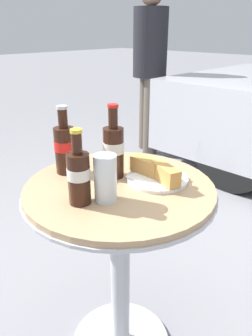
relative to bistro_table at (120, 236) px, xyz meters
name	(u,v)px	position (x,y,z in m)	size (l,w,h in m)	color
bistro_table	(120,236)	(0.00, 0.00, 0.00)	(0.62, 0.62, 0.71)	#B7B7BC
cola_bottle_left	(78,175)	(0.00, -0.16, 0.28)	(0.07, 0.07, 0.22)	#33190F
cola_bottle_right	(114,149)	(-0.06, 0.04, 0.29)	(0.07, 0.07, 0.25)	#33190F
cola_bottle_center	(65,147)	(-0.21, -0.05, 0.29)	(0.07, 0.07, 0.23)	#33190F
drinking_glass	(105,180)	(0.04, -0.10, 0.26)	(0.07, 0.07, 0.14)	black
lunch_plate_near	(156,174)	(0.06, 0.11, 0.22)	(0.21, 0.20, 0.07)	white
pedestrian	(150,62)	(-1.42, 1.81, 0.36)	(0.32, 0.32, 1.56)	brown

